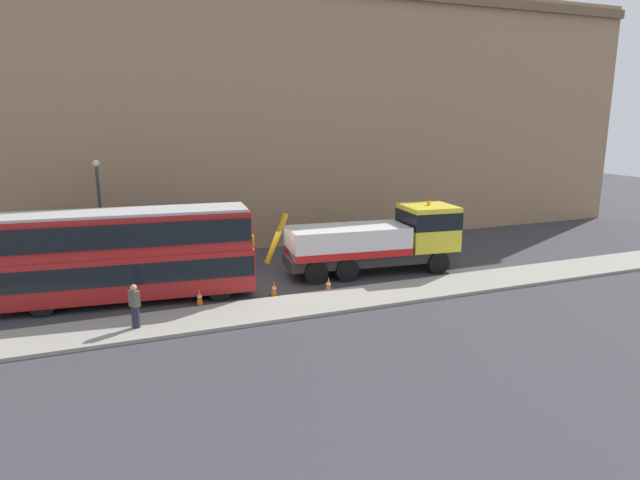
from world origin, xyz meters
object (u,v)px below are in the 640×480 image
Objects in this scene: recovery_tow_truck at (380,239)px; street_lamp at (100,206)px; traffic_cone_midway at (274,289)px; traffic_cone_near_truck at (329,285)px; double_decker_bus at (125,252)px; traffic_cone_near_bus at (200,298)px; pedestrian_onlooker at (135,307)px.

street_lamp is at bearing 162.16° from recovery_tow_truck.
recovery_tow_truck is 6.73m from traffic_cone_midway.
street_lamp reaches higher than traffic_cone_near_truck.
recovery_tow_truck is 12.53m from double_decker_bus.
traffic_cone_near_bus is at bearing -64.17° from street_lamp.
recovery_tow_truck is 4.55m from traffic_cone_near_truck.
pedestrian_onlooker is at bearing -83.39° from double_decker_bus.
recovery_tow_truck reaches higher than pedestrian_onlooker.
traffic_cone_near_truck is at bearing -7.76° from double_decker_bus.
pedestrian_onlooker is 2.38× the size of traffic_cone_near_bus.
traffic_cone_near_truck is (-3.79, -2.08, -1.42)m from recovery_tow_truck.
recovery_tow_truck reaches higher than traffic_cone_midway.
traffic_cone_near_bus is 1.00× the size of traffic_cone_near_truck.
pedestrian_onlooker is at bearing -168.93° from traffic_cone_near_truck.
traffic_cone_near_bus and traffic_cone_midway have the same top height.
traffic_cone_near_truck is (8.73, -2.13, -1.89)m from double_decker_bus.
traffic_cone_midway is at bearing -47.39° from street_lamp.
traffic_cone_midway is at bearing -10.35° from double_decker_bus.
street_lamp is (-3.67, 7.59, 3.13)m from traffic_cone_near_bus.
traffic_cone_midway is 2.57m from traffic_cone_near_truck.
traffic_cone_near_truck is (5.91, -0.38, 0.00)m from traffic_cone_near_bus.
traffic_cone_near_bus is (2.82, -1.75, -1.89)m from double_decker_bus.
pedestrian_onlooker reaches higher than traffic_cone_midway.
double_decker_bus reaches higher than pedestrian_onlooker.
street_lamp reaches higher than double_decker_bus.
double_decker_bus reaches higher than traffic_cone_midway.
double_decker_bus reaches higher than recovery_tow_truck.
traffic_cone_near_bus is (2.77, 2.08, -0.64)m from pedestrian_onlooker.
traffic_cone_midway is (6.13, 2.02, -0.64)m from pedestrian_onlooker.
traffic_cone_midway is 0.12× the size of street_lamp.
pedestrian_onlooker is 2.38× the size of traffic_cone_midway.
traffic_cone_near_bus is at bearing 6.27° from pedestrian_onlooker.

